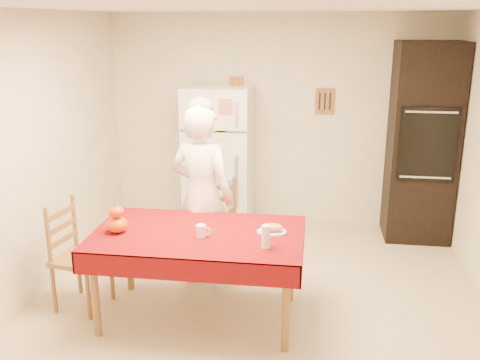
% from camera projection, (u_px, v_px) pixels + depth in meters
% --- Properties ---
extents(floor, '(4.50, 4.50, 0.00)m').
position_uv_depth(floor, '(256.00, 310.00, 4.61)').
color(floor, '#C8AF91').
rests_on(floor, ground).
extents(room_shell, '(4.02, 4.52, 2.51)m').
position_uv_depth(room_shell, '(257.00, 125.00, 4.15)').
color(room_shell, beige).
rests_on(room_shell, ground).
extents(refrigerator, '(0.75, 0.74, 1.70)m').
position_uv_depth(refrigerator, '(219.00, 159.00, 6.24)').
color(refrigerator, white).
rests_on(refrigerator, floor).
extents(oven_cabinet, '(0.70, 0.62, 2.20)m').
position_uv_depth(oven_cabinet, '(422.00, 143.00, 5.91)').
color(oven_cabinet, black).
rests_on(oven_cabinet, floor).
extents(dining_table, '(1.70, 1.00, 0.76)m').
position_uv_depth(dining_table, '(198.00, 240.00, 4.33)').
color(dining_table, brown).
rests_on(dining_table, floor).
extents(chair_far, '(0.44, 0.42, 0.95)m').
position_uv_depth(chair_far, '(215.00, 223.00, 5.21)').
color(chair_far, brown).
rests_on(chair_far, floor).
extents(chair_left, '(0.47, 0.49, 0.95)m').
position_uv_depth(chair_left, '(74.00, 251.00, 4.57)').
color(chair_left, brown).
rests_on(chair_left, floor).
extents(seated_woman, '(0.72, 0.58, 1.71)m').
position_uv_depth(seated_woman, '(202.00, 197.00, 4.87)').
color(seated_woman, white).
rests_on(seated_woman, floor).
extents(coffee_mug, '(0.08, 0.08, 0.10)m').
position_uv_depth(coffee_mug, '(201.00, 231.00, 4.21)').
color(coffee_mug, white).
rests_on(coffee_mug, dining_table).
extents(pumpkin_lower, '(0.17, 0.17, 0.13)m').
position_uv_depth(pumpkin_lower, '(117.00, 225.00, 4.30)').
color(pumpkin_lower, '#E64605').
rests_on(pumpkin_lower, dining_table).
extents(pumpkin_upper, '(0.12, 0.12, 0.09)m').
position_uv_depth(pumpkin_upper, '(116.00, 212.00, 4.27)').
color(pumpkin_upper, '#C65604').
rests_on(pumpkin_upper, pumpkin_lower).
extents(wine_glass, '(0.07, 0.07, 0.18)m').
position_uv_depth(wine_glass, '(266.00, 237.00, 4.00)').
color(wine_glass, white).
rests_on(wine_glass, dining_table).
extents(bread_plate, '(0.24, 0.24, 0.02)m').
position_uv_depth(bread_plate, '(272.00, 232.00, 4.29)').
color(bread_plate, white).
rests_on(bread_plate, dining_table).
extents(bread_loaf, '(0.18, 0.10, 0.06)m').
position_uv_depth(bread_loaf, '(272.00, 227.00, 4.28)').
color(bread_loaf, tan).
rests_on(bread_loaf, bread_plate).
extents(spice_jar_left, '(0.05, 0.05, 0.10)m').
position_uv_depth(spice_jar_left, '(232.00, 81.00, 6.01)').
color(spice_jar_left, brown).
rests_on(spice_jar_left, refrigerator).
extents(spice_jar_mid, '(0.05, 0.05, 0.10)m').
position_uv_depth(spice_jar_mid, '(236.00, 81.00, 6.00)').
color(spice_jar_mid, '#96541B').
rests_on(spice_jar_mid, refrigerator).
extents(spice_jar_right, '(0.05, 0.05, 0.10)m').
position_uv_depth(spice_jar_right, '(241.00, 81.00, 6.00)').
color(spice_jar_right, '#93471A').
rests_on(spice_jar_right, refrigerator).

